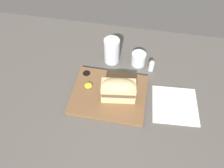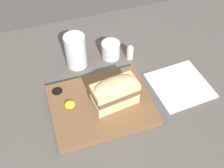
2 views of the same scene
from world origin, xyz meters
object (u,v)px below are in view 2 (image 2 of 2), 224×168
(serving_board, at_px, (101,105))
(napkin, at_px, (180,85))
(water_glass, at_px, (76,53))
(salt_shaker, at_px, (130,52))
(sandwich, at_px, (115,92))
(wine_glass, at_px, (111,50))

(serving_board, distance_m, napkin, 0.27)
(water_glass, distance_m, salt_shaker, 0.19)
(serving_board, height_order, sandwich, sandwich)
(water_glass, xyz_separation_m, salt_shaker, (0.19, -0.03, -0.02))
(water_glass, height_order, salt_shaker, water_glass)
(water_glass, distance_m, napkin, 0.37)
(water_glass, relative_size, salt_shaker, 2.11)
(sandwich, relative_size, salt_shaker, 2.43)
(napkin, bearing_deg, sandwich, -176.34)
(napkin, bearing_deg, salt_shaker, 122.35)
(serving_board, distance_m, salt_shaker, 0.24)
(sandwich, relative_size, wine_glass, 2.15)
(serving_board, relative_size, salt_shaker, 5.23)
(sandwich, height_order, napkin, sandwich)
(serving_board, bearing_deg, napkin, 0.53)
(wine_glass, bearing_deg, salt_shaker, -25.37)
(sandwich, xyz_separation_m, water_glass, (-0.07, 0.22, -0.02))
(sandwich, height_order, wine_glass, sandwich)
(wine_glass, distance_m, salt_shaker, 0.07)
(sandwich, relative_size, napkin, 0.73)
(serving_board, xyz_separation_m, salt_shaker, (0.16, 0.18, 0.02))
(sandwich, bearing_deg, wine_glass, 75.26)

